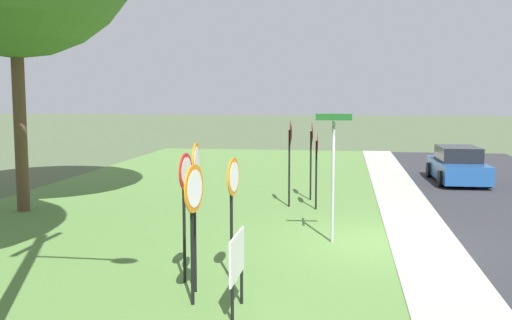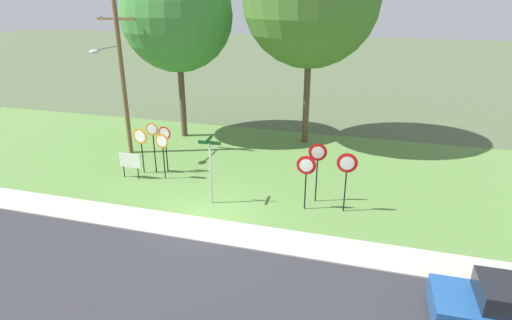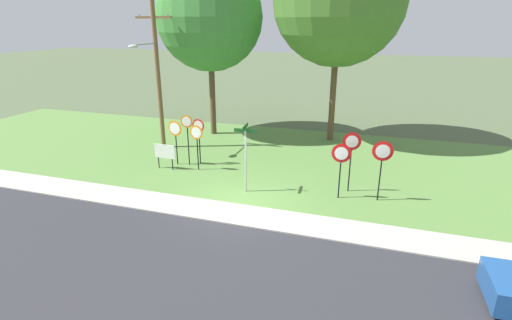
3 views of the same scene
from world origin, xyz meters
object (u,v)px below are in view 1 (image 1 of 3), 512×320
(stop_sign_near_right, at_px, (194,203))
(parked_sedan_distant, at_px, (458,166))
(yield_sign_near_right, at_px, (291,142))
(notice_board, at_px, (237,260))
(stop_sign_near_left, at_px, (233,192))
(stop_sign_far_center, at_px, (196,186))
(stop_sign_far_left, at_px, (185,190))
(yield_sign_far_left, at_px, (318,150))
(street_name_post, at_px, (333,166))
(yield_sign_near_left, at_px, (312,141))

(stop_sign_near_right, xyz_separation_m, parked_sedan_distant, (14.77, -6.69, -1.06))
(yield_sign_near_right, bearing_deg, notice_board, 171.56)
(stop_sign_near_left, relative_size, stop_sign_far_center, 0.87)
(notice_board, bearing_deg, stop_sign_far_left, 42.16)
(stop_sign_far_left, relative_size, yield_sign_far_left, 1.00)
(stop_sign_near_left, bearing_deg, street_name_post, -23.42)
(stop_sign_near_right, relative_size, parked_sedan_distant, 0.53)
(street_name_post, relative_size, notice_board, 2.35)
(stop_sign_far_left, xyz_separation_m, parked_sedan_distant, (13.69, -7.12, -1.08))
(stop_sign_near_left, bearing_deg, notice_board, -161.41)
(stop_sign_near_left, relative_size, notice_board, 1.80)
(yield_sign_near_right, bearing_deg, stop_sign_near_right, 166.65)
(yield_sign_far_left, distance_m, street_name_post, 3.89)
(yield_sign_near_left, xyz_separation_m, street_name_post, (-5.41, -0.78, -0.14))
(yield_sign_near_left, bearing_deg, stop_sign_far_center, 166.44)
(yield_sign_far_left, xyz_separation_m, notice_board, (-8.54, 0.83, -0.91))
(yield_sign_far_left, bearing_deg, street_name_post, -174.31)
(street_name_post, bearing_deg, yield_sign_far_left, 3.57)
(yield_sign_near_left, height_order, street_name_post, street_name_post)
(yield_sign_near_left, relative_size, street_name_post, 0.86)
(stop_sign_far_left, height_order, yield_sign_near_right, yield_sign_near_right)
(yield_sign_far_left, bearing_deg, yield_sign_near_left, 7.06)
(stop_sign_near_right, distance_m, stop_sign_far_left, 1.16)
(stop_sign_far_center, bearing_deg, stop_sign_near_left, -37.37)
(stop_sign_near_right, distance_m, parked_sedan_distant, 16.25)
(yield_sign_near_left, bearing_deg, yield_sign_far_left, -175.52)
(stop_sign_far_left, xyz_separation_m, yield_sign_near_left, (8.78, -1.75, 0.21))
(yield_sign_near_left, bearing_deg, stop_sign_near_right, 167.66)
(yield_sign_near_right, bearing_deg, stop_sign_near_left, 168.69)
(yield_sign_near_right, height_order, yield_sign_far_left, yield_sign_near_right)
(street_name_post, distance_m, parked_sedan_distant, 11.35)
(stop_sign_far_center, bearing_deg, yield_sign_near_left, -12.52)
(notice_board, bearing_deg, stop_sign_near_right, 72.99)
(stop_sign_far_center, relative_size, yield_sign_near_left, 1.02)
(stop_sign_near_left, relative_size, yield_sign_far_left, 0.96)
(stop_sign_far_center, height_order, yield_sign_far_left, stop_sign_far_center)
(stop_sign_near_left, xyz_separation_m, yield_sign_near_right, (7.27, -0.37, 0.33))
(stop_sign_near_left, relative_size, yield_sign_near_right, 0.86)
(stop_sign_near_right, xyz_separation_m, notice_board, (-0.23, -0.74, -0.83))
(stop_sign_near_left, xyz_separation_m, yield_sign_far_left, (6.95, -1.20, 0.12))
(stop_sign_far_center, xyz_separation_m, parked_sedan_distant, (14.16, -6.81, -1.23))
(yield_sign_far_left, distance_m, parked_sedan_distant, 8.32)
(stop_sign_far_center, bearing_deg, yield_sign_far_left, -16.08)
(yield_sign_near_right, xyz_separation_m, yield_sign_far_left, (-0.32, -0.82, -0.21))
(yield_sign_near_right, bearing_deg, parked_sedan_distant, -52.41)
(stop_sign_near_right, distance_m, stop_sign_far_center, 0.65)
(stop_sign_near_left, xyz_separation_m, stop_sign_far_center, (-0.75, 0.50, 0.21))
(street_name_post, bearing_deg, stop_sign_near_left, 146.59)
(yield_sign_near_left, relative_size, yield_sign_far_left, 1.08)
(stop_sign_far_left, bearing_deg, stop_sign_near_left, -67.17)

